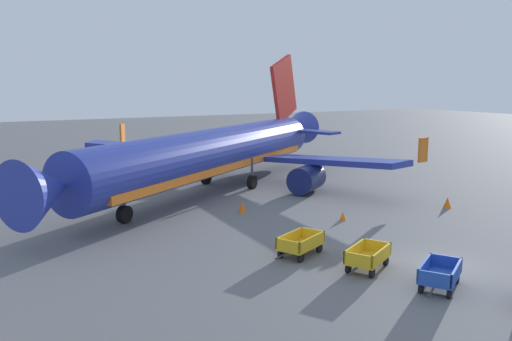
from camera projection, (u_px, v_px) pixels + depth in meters
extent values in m
plane|color=slate|center=(443.00, 265.00, 25.18)|extent=(220.00, 220.00, 0.00)
cylinder|color=#28389E|center=(213.00, 152.00, 41.50)|extent=(26.77, 20.13, 3.70)
cube|color=orange|center=(213.00, 165.00, 41.67)|extent=(24.19, 18.27, 0.56)
cone|color=#28389E|center=(44.00, 190.00, 26.96)|extent=(4.70, 4.80, 3.63)
cone|color=#28389E|center=(296.00, 129.00, 56.53)|extent=(5.70, 5.45, 3.52)
cube|color=#28389E|center=(331.00, 161.00, 41.55)|extent=(5.40, 13.25, 1.35)
cube|color=orange|center=(423.00, 150.00, 40.82)|extent=(1.12, 0.44, 1.90)
cylinder|color=navy|center=(307.00, 179.00, 41.38)|extent=(3.83, 3.55, 2.10)
cube|color=#28389E|center=(159.00, 149.00, 48.95)|extent=(12.29, 9.31, 1.35)
cube|color=orange|center=(122.00, 133.00, 53.98)|extent=(0.77, 1.03, 1.90)
cylinder|color=navy|center=(165.00, 166.00, 47.40)|extent=(3.83, 3.55, 2.10)
cube|color=red|center=(284.00, 89.00, 52.87)|extent=(5.12, 3.70, 6.88)
cube|color=#28389E|center=(314.00, 132.00, 52.32)|extent=(3.22, 5.50, 0.24)
cube|color=#28389E|center=(256.00, 129.00, 55.15)|extent=(5.23, 4.58, 0.24)
cylinder|color=#4C4C51|center=(124.00, 198.00, 32.51)|extent=(0.20, 0.20, 2.04)
cylinder|color=black|center=(124.00, 214.00, 32.68)|extent=(1.16, 1.00, 1.10)
cylinder|color=#4C4C51|center=(252.00, 170.00, 42.99)|extent=(0.20, 0.20, 2.04)
cylinder|color=black|center=(252.00, 182.00, 43.16)|extent=(1.16, 1.00, 1.10)
cylinder|color=#4C4C51|center=(206.00, 166.00, 44.94)|extent=(0.20, 0.20, 2.04)
cylinder|color=black|center=(206.00, 178.00, 45.11)|extent=(1.16, 1.00, 1.10)
cube|color=#234CB2|center=(440.00, 277.00, 22.36)|extent=(2.86, 2.51, 0.08)
cube|color=#234CB2|center=(456.00, 273.00, 21.99)|extent=(2.17, 1.41, 0.55)
cube|color=#234CB2|center=(424.00, 267.00, 22.62)|extent=(2.17, 1.41, 0.55)
cube|color=#234CB2|center=(434.00, 279.00, 21.27)|extent=(0.83, 1.24, 0.55)
cube|color=#234CB2|center=(445.00, 262.00, 23.34)|extent=(0.83, 1.24, 0.55)
cylinder|color=#2D2D33|center=(431.00, 292.00, 20.82)|extent=(0.89, 0.60, 0.08)
cylinder|color=black|center=(449.00, 293.00, 21.32)|extent=(0.46, 0.37, 0.44)
cylinder|color=black|center=(421.00, 288.00, 21.87)|extent=(0.46, 0.37, 0.44)
cylinder|color=black|center=(457.00, 278.00, 22.93)|extent=(0.46, 0.37, 0.44)
cylinder|color=black|center=(430.00, 274.00, 23.48)|extent=(0.46, 0.37, 0.44)
cube|color=gold|center=(368.00, 259.00, 24.60)|extent=(2.87, 2.44, 0.08)
cube|color=gold|center=(381.00, 255.00, 24.20)|extent=(2.23, 1.30, 0.55)
cube|color=gold|center=(355.00, 250.00, 24.89)|extent=(2.23, 1.30, 0.55)
cube|color=gold|center=(358.00, 260.00, 23.54)|extent=(0.77, 1.27, 0.55)
cube|color=gold|center=(377.00, 246.00, 25.54)|extent=(0.77, 1.27, 0.55)
cylinder|color=#2D2D33|center=(353.00, 272.00, 23.10)|extent=(0.91, 0.56, 0.08)
cylinder|color=black|center=(372.00, 273.00, 23.56)|extent=(0.46, 0.35, 0.44)
cylinder|color=black|center=(348.00, 268.00, 24.15)|extent=(0.46, 0.35, 0.44)
cylinder|color=black|center=(386.00, 261.00, 25.12)|extent=(0.46, 0.35, 0.44)
cylinder|color=black|center=(363.00, 257.00, 25.72)|extent=(0.46, 0.35, 0.44)
cube|color=gold|center=(301.00, 246.00, 26.59)|extent=(2.86, 2.36, 0.08)
cube|color=gold|center=(312.00, 242.00, 26.17)|extent=(2.29, 1.19, 0.55)
cube|color=gold|center=(290.00, 238.00, 26.91)|extent=(2.29, 1.19, 0.55)
cube|color=gold|center=(288.00, 246.00, 25.57)|extent=(0.71, 1.30, 0.55)
cube|color=gold|center=(312.00, 234.00, 27.50)|extent=(0.71, 1.30, 0.55)
cylinder|color=#2D2D33|center=(281.00, 256.00, 25.15)|extent=(0.93, 0.51, 0.08)
cylinder|color=black|center=(301.00, 258.00, 25.56)|extent=(0.47, 0.34, 0.44)
cylinder|color=black|center=(281.00, 254.00, 26.20)|extent=(0.47, 0.34, 0.44)
cylinder|color=black|center=(319.00, 248.00, 27.07)|extent=(0.47, 0.34, 0.44)
cylinder|color=black|center=(300.00, 244.00, 27.71)|extent=(0.47, 0.34, 0.44)
cone|color=orange|center=(242.00, 207.00, 35.33)|extent=(0.56, 0.56, 0.73)
cone|color=orange|center=(447.00, 203.00, 36.61)|extent=(0.56, 0.56, 0.74)
cone|color=orange|center=(343.00, 216.00, 33.31)|extent=(0.43, 0.43, 0.56)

